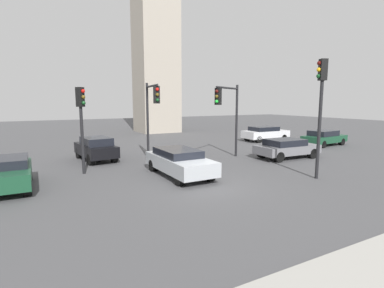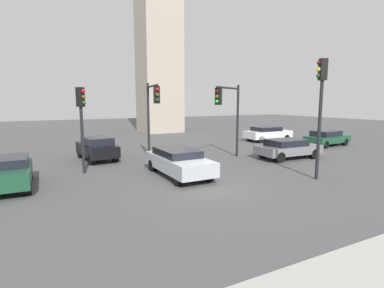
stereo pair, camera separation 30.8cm
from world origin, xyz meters
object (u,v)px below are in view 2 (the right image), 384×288
traffic_light_2 (152,106)px  car_6 (9,172)px  car_1 (327,138)px  traffic_light_0 (81,113)px  car_0 (97,148)px  traffic_light_3 (228,106)px  traffic_light_1 (321,97)px  car_5 (288,148)px  car_3 (268,133)px  car_2 (178,161)px

traffic_light_2 → car_6: 8.56m
car_6 → car_1: bearing=95.8°
traffic_light_0 → car_0: size_ratio=1.10×
traffic_light_3 → car_0: traffic_light_3 is taller
traffic_light_2 → traffic_light_1: bearing=44.0°
car_1 → car_5: 7.70m
car_1 → traffic_light_1: bearing=-149.4°
traffic_light_3 → car_5: size_ratio=1.12×
traffic_light_0 → car_3: 18.53m
car_0 → car_1: size_ratio=0.95×
traffic_light_3 → car_0: size_ratio=1.19×
traffic_light_0 → car_1: traffic_light_0 is taller
traffic_light_0 → traffic_light_2: traffic_light_2 is taller
traffic_light_0 → car_0: traffic_light_0 is taller
traffic_light_3 → traffic_light_0: bearing=-34.5°
traffic_light_1 → car_5: (2.69, 4.61, -3.29)m
traffic_light_3 → car_5: 4.96m
traffic_light_3 → car_1: 11.48m
traffic_light_2 → car_0: size_ratio=1.21×
traffic_light_2 → car_5: (8.37, -3.14, -2.82)m
car_3 → car_0: bearing=-170.6°
traffic_light_0 → traffic_light_3: size_ratio=0.92×
car_3 → traffic_light_3: bearing=-143.4°
traffic_light_3 → car_6: traffic_light_3 is taller
car_0 → car_2: (3.00, -6.16, -0.06)m
traffic_light_2 → car_1: size_ratio=1.15×
traffic_light_2 → car_2: (-0.07, -3.98, -2.78)m
car_5 → car_1: bearing=22.5°
car_0 → car_1: (18.65, -2.61, -0.10)m
car_1 → car_5: bearing=-165.3°
car_2 → car_1: bearing=102.2°
car_1 → car_6: bearing=179.6°
traffic_light_1 → car_6: 14.65m
traffic_light_0 → car_3: traffic_light_0 is taller
traffic_light_0 → car_0: bearing=116.4°
traffic_light_0 → car_5: (12.70, -1.94, -2.47)m
traffic_light_1 → car_0: bearing=-25.5°
car_0 → traffic_light_0: bearing=152.9°
car_5 → car_6: bearing=-179.8°
car_1 → car_0: bearing=166.2°
car_0 → car_6: bearing=129.7°
traffic_light_2 → traffic_light_0: bearing=-66.8°
traffic_light_2 → car_1: (15.58, -0.44, -2.83)m
traffic_light_2 → traffic_light_3: (4.52, -1.70, -0.04)m
traffic_light_0 → car_2: (4.26, -2.78, -2.43)m
traffic_light_1 → traffic_light_2: (-5.68, 7.74, -0.47)m
car_1 → car_2: bearing=-173.0°
traffic_light_1 → car_5: size_ratio=1.33×
car_1 → car_3: (-2.39, 4.75, 0.04)m
car_5 → traffic_light_1: bearing=-118.3°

